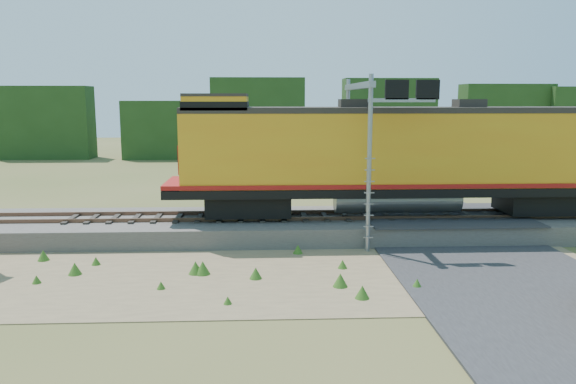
{
  "coord_description": "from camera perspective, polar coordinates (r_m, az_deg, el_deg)",
  "views": [
    {
      "loc": [
        -0.85,
        -17.72,
        5.84
      ],
      "look_at": [
        0.07,
        3.0,
        2.4
      ],
      "focal_mm": 35.0,
      "sensor_mm": 36.0,
      "label": 1
    }
  ],
  "objects": [
    {
      "name": "ground",
      "position": [
        18.67,
        0.2,
        -8.8
      ],
      "size": [
        140.0,
        140.0,
        0.0
      ],
      "primitive_type": "plane",
      "color": "#475123",
      "rests_on": "ground"
    },
    {
      "name": "ballast",
      "position": [
        24.35,
        -0.48,
        -3.49
      ],
      "size": [
        70.0,
        5.0,
        0.8
      ],
      "primitive_type": "cube",
      "color": "slate",
      "rests_on": "ground"
    },
    {
      "name": "rails",
      "position": [
        24.25,
        -0.48,
        -2.39
      ],
      "size": [
        70.0,
        1.54,
        0.16
      ],
      "color": "brown",
      "rests_on": "ballast"
    },
    {
      "name": "dirt_shoulder",
      "position": [
        19.16,
        -5.93,
        -8.33
      ],
      "size": [
        26.0,
        8.0,
        0.03
      ],
      "primitive_type": "cube",
      "color": "#8C7754",
      "rests_on": "ground"
    },
    {
      "name": "road",
      "position": [
        20.87,
        19.83,
        -7.16
      ],
      "size": [
        7.0,
        66.0,
        0.86
      ],
      "color": "#38383A",
      "rests_on": "ground"
    },
    {
      "name": "tree_line_north",
      "position": [
        55.79,
        -1.67,
        6.57
      ],
      "size": [
        130.0,
        3.0,
        6.5
      ],
      "color": "#1F3B15",
      "rests_on": "ground"
    },
    {
      "name": "weed_clumps",
      "position": [
        18.94,
        -10.58,
        -8.71
      ],
      "size": [
        15.0,
        6.2,
        0.56
      ],
      "primitive_type": null,
      "color": "#32601B",
      "rests_on": "ground"
    },
    {
      "name": "locomotive",
      "position": [
        24.46,
        10.49,
        3.72
      ],
      "size": [
        19.78,
        3.02,
        5.1
      ],
      "color": "black",
      "rests_on": "rails"
    },
    {
      "name": "signal_gantry",
      "position": [
        23.48,
        8.19,
        7.51
      ],
      "size": [
        2.68,
        6.2,
        6.77
      ],
      "color": "gray",
      "rests_on": "ground"
    }
  ]
}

